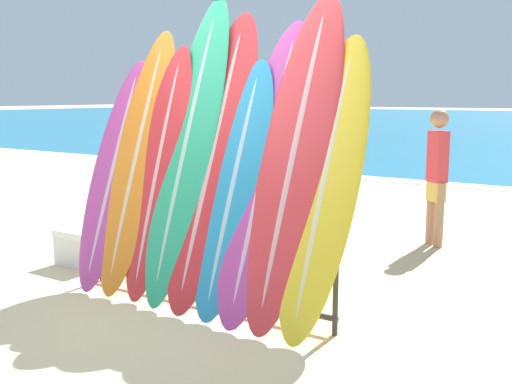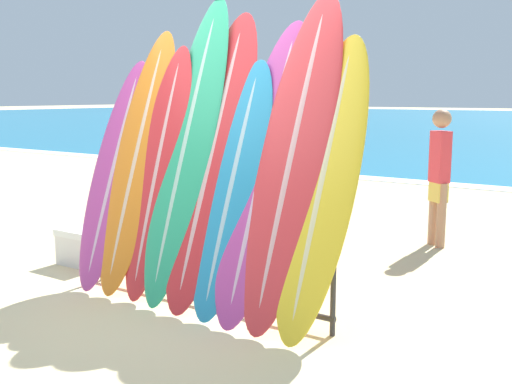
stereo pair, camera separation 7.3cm
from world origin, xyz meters
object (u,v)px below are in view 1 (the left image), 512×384
cooler_box (85,247)px  surfboard_slot_1 (138,160)px  surfboard_slot_2 (159,171)px  person_near_water (191,153)px  surfboard_slot_0 (114,173)px  surfboard_rack (203,252)px  surfboard_slot_4 (213,157)px  surfboard_slot_8 (325,183)px  surfboard_slot_6 (265,168)px  person_mid_beach (437,172)px  surfboard_slot_3 (188,147)px  surfboard_slot_7 (295,155)px  surfboard_slot_5 (234,186)px

cooler_box → surfboard_slot_1: bearing=-11.0°
surfboard_slot_2 → person_near_water: size_ratio=1.28×
surfboard_slot_0 → surfboard_slot_2: surfboard_slot_2 is taller
surfboard_rack → surfboard_slot_4: bearing=86.0°
surfboard_slot_8 → surfboard_slot_6: bearing=176.0°
surfboard_slot_8 → person_mid_beach: (-0.02, 2.88, -0.24)m
surfboard_slot_2 → surfboard_slot_1: bearing=173.1°
person_near_water → surfboard_slot_0: bearing=-119.5°
cooler_box → surfboard_slot_4: bearing=-4.5°
surfboard_slot_3 → surfboard_slot_4: (0.26, -0.00, -0.07)m
cooler_box → surfboard_slot_6: bearing=-3.7°
surfboard_slot_0 → person_near_water: 2.91m
surfboard_slot_6 → surfboard_rack: bearing=-165.3°
surfboard_slot_1 → surfboard_slot_6: bearing=1.9°
surfboard_slot_2 → surfboard_slot_7: (1.25, 0.10, 0.19)m
surfboard_slot_2 → surfboard_slot_5: 0.78m
surfboard_slot_6 → cooler_box: 2.43m
surfboard_rack → surfboard_slot_1: bearing=173.1°
surfboard_slot_1 → surfboard_slot_8: (1.80, 0.01, -0.06)m
surfboard_slot_0 → person_near_water: bearing=115.1°
surfboard_rack → surfboard_slot_3: surfboard_slot_3 is taller
surfboard_slot_2 → person_near_water: surfboard_slot_2 is taller
surfboard_slot_4 → surfboard_slot_0: bearing=-175.4°
surfboard_slot_1 → surfboard_slot_2: bearing=-6.9°
surfboard_rack → surfboard_slot_8: size_ratio=1.11×
surfboard_slot_0 → surfboard_slot_6: (1.54, 0.08, 0.14)m
surfboard_slot_8 → surfboard_slot_5: bearing=-176.8°
surfboard_slot_6 → surfboard_slot_1: bearing=-178.1°
surfboard_slot_6 → person_near_water: 3.78m
surfboard_slot_5 → surfboard_slot_1: bearing=178.0°
person_near_water → person_mid_beach: 3.30m
surfboard_slot_5 → person_near_water: size_ratio=1.19×
surfboard_slot_3 → cooler_box: bearing=174.8°
surfboard_slot_0 → surfboard_slot_8: (2.06, 0.04, 0.07)m
surfboard_slot_2 → person_mid_beach: (1.52, 2.91, -0.22)m
surfboard_slot_8 → person_near_water: bearing=141.8°
person_near_water → person_mid_beach: (3.28, 0.28, -0.07)m
surfboard_slot_4 → surfboard_slot_8: 1.03m
person_near_water → cooler_box: bearing=-131.7°
surfboard_slot_0 → surfboard_slot_3: surfboard_slot_3 is taller
surfboard_slot_2 → surfboard_slot_4: 0.53m
surfboard_slot_4 → cooler_box: size_ratio=4.44×
surfboard_slot_4 → person_near_water: 3.43m
surfboard_slot_6 → surfboard_slot_2: bearing=-175.8°
surfboard_slot_0 → surfboard_slot_2: (0.53, 0.00, 0.06)m
surfboard_slot_3 → surfboard_slot_1: bearing=-174.4°
surfboard_rack → surfboard_slot_7: bearing=11.9°
surfboard_slot_5 → surfboard_slot_7: size_ratio=0.79×
surfboard_slot_2 → surfboard_slot_4: bearing=9.0°
surfboard_rack → surfboard_slot_8: (1.04, 0.10, 0.64)m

